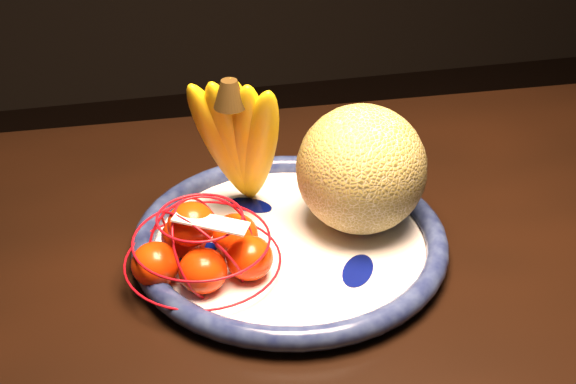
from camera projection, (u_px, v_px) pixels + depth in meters
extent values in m
cube|color=black|center=(78.00, 374.00, 0.74)|extent=(1.58, 0.98, 0.04)
cylinder|color=black|center=(532.00, 319.00, 1.38)|extent=(0.06, 0.06, 0.73)
cylinder|color=white|center=(290.00, 247.00, 0.86)|extent=(0.31, 0.31, 0.01)
torus|color=#090D35|center=(290.00, 239.00, 0.86)|extent=(0.34, 0.34, 0.02)
cylinder|color=white|center=(290.00, 250.00, 0.86)|extent=(0.15, 0.15, 0.00)
ellipsoid|color=#040B52|center=(358.00, 271.00, 0.81)|extent=(0.11, 0.13, 0.00)
ellipsoid|color=#040B52|center=(251.00, 205.00, 0.92)|extent=(0.11, 0.10, 0.00)
ellipsoid|color=#040B52|center=(199.00, 253.00, 0.84)|extent=(0.10, 0.09, 0.00)
sphere|color=olive|center=(361.00, 169.00, 0.85)|extent=(0.14, 0.14, 0.14)
ellipsoid|color=#EAB104|center=(223.00, 138.00, 0.86)|extent=(0.11, 0.10, 0.18)
ellipsoid|color=#EAB104|center=(233.00, 138.00, 0.86)|extent=(0.10, 0.11, 0.19)
ellipsoid|color=#EAB104|center=(241.00, 137.00, 0.86)|extent=(0.08, 0.10, 0.19)
ellipsoid|color=#EAB104|center=(249.00, 140.00, 0.85)|extent=(0.06, 0.11, 0.19)
ellipsoid|color=#EAB104|center=(258.00, 141.00, 0.85)|extent=(0.05, 0.12, 0.18)
cone|color=black|center=(238.00, 65.00, 0.81)|extent=(0.03, 0.03, 0.03)
ellipsoid|color=#F33005|center=(155.00, 264.00, 0.79)|extent=(0.05, 0.05, 0.04)
ellipsoid|color=#F33005|center=(203.00, 271.00, 0.78)|extent=(0.05, 0.05, 0.04)
ellipsoid|color=#F33005|center=(249.00, 258.00, 0.80)|extent=(0.05, 0.05, 0.04)
ellipsoid|color=#F33005|center=(184.00, 236.00, 0.83)|extent=(0.05, 0.05, 0.04)
ellipsoid|color=#F33005|center=(235.00, 235.00, 0.83)|extent=(0.05, 0.05, 0.04)
ellipsoid|color=#F33005|center=(192.00, 224.00, 0.79)|extent=(0.05, 0.05, 0.04)
torus|color=#AE0A14|center=(203.00, 260.00, 0.81)|extent=(0.19, 0.19, 0.00)
torus|color=#AE0A14|center=(201.00, 239.00, 0.80)|extent=(0.17, 0.17, 0.00)
torus|color=#AE0A14|center=(200.00, 217.00, 0.78)|extent=(0.11, 0.11, 0.00)
torus|color=#AE0A14|center=(202.00, 248.00, 0.80)|extent=(0.11, 0.06, 0.10)
torus|color=#AE0A14|center=(202.00, 248.00, 0.80)|extent=(0.09, 0.12, 0.10)
torus|color=#AE0A14|center=(202.00, 248.00, 0.80)|extent=(0.10, 0.12, 0.10)
cube|color=white|center=(211.00, 222.00, 0.77)|extent=(0.08, 0.06, 0.01)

